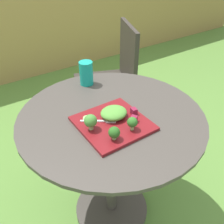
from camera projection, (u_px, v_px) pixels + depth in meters
name	position (u px, v px, depth m)	size (l,w,h in m)	color
ground_plane	(112.00, 210.00, 1.57)	(12.00, 12.00, 0.00)	#568438
bamboo_fence	(1.00, 26.00, 2.62)	(8.00, 0.08, 1.29)	#9E7F47
patio_table	(111.00, 158.00, 1.30)	(0.86, 0.86, 0.74)	#423D38
patio_chair	(114.00, 73.00, 1.97)	(0.57, 0.57, 0.90)	#332D28
salad_plate	(113.00, 123.00, 1.07)	(0.29, 0.29, 0.01)	maroon
drinking_glass	(86.00, 74.00, 1.34)	(0.07, 0.07, 0.13)	#149989
fork	(102.00, 121.00, 1.07)	(0.14, 0.10, 0.00)	silver
lettuce_mound	(114.00, 113.00, 1.09)	(0.12, 0.11, 0.04)	#519338
broccoli_floret_0	(91.00, 121.00, 1.00)	(0.05, 0.05, 0.07)	#99B770
broccoli_floret_1	(114.00, 133.00, 0.96)	(0.05, 0.05, 0.06)	#99B770
broccoli_floret_2	(131.00, 123.00, 1.00)	(0.04, 0.04, 0.06)	#99B770
cucumber_slice_0	(87.00, 118.00, 1.08)	(0.04, 0.04, 0.01)	#8EB766
beet_chunk_0	(134.00, 119.00, 1.06)	(0.03, 0.02, 0.03)	maroon
beet_chunk_1	(134.00, 111.00, 1.11)	(0.03, 0.02, 0.03)	maroon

